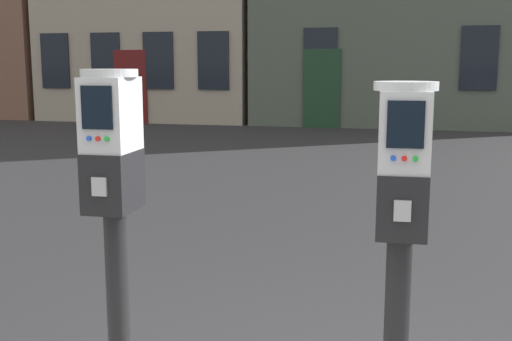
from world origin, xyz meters
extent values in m
cylinder|color=black|center=(-0.81, -0.30, 0.64)|extent=(0.09, 0.09, 1.00)
cube|color=black|center=(-0.81, -0.30, 1.25)|extent=(0.18, 0.25, 0.23)
cube|color=#A5A8AD|center=(-0.81, -0.43, 1.25)|extent=(0.06, 0.01, 0.07)
cube|color=#B7BABF|center=(-0.81, -0.30, 1.51)|extent=(0.18, 0.24, 0.28)
cube|color=black|center=(-0.81, -0.42, 1.55)|extent=(0.12, 0.01, 0.16)
cylinder|color=blue|center=(-0.84, -0.43, 1.43)|extent=(0.02, 0.01, 0.02)
cylinder|color=red|center=(-0.81, -0.42, 1.43)|extent=(0.02, 0.01, 0.02)
cylinder|color=green|center=(-0.77, -0.42, 1.43)|extent=(0.02, 0.01, 0.02)
cylinder|color=#B7BABF|center=(-0.81, -0.30, 1.67)|extent=(0.23, 0.23, 0.03)
cube|color=black|center=(0.28, -0.30, 1.23)|extent=(0.18, 0.25, 0.23)
cube|color=#A5A8AD|center=(0.29, -0.43, 1.23)|extent=(0.06, 0.01, 0.07)
cube|color=#B7BABF|center=(0.28, -0.30, 1.48)|extent=(0.18, 0.24, 0.28)
cube|color=black|center=(0.29, -0.42, 1.51)|extent=(0.12, 0.01, 0.15)
cylinder|color=blue|center=(0.25, -0.43, 1.40)|extent=(0.02, 0.01, 0.02)
cylinder|color=red|center=(0.29, -0.42, 1.40)|extent=(0.02, 0.01, 0.02)
cylinder|color=green|center=(0.32, -0.42, 1.40)|extent=(0.02, 0.01, 0.02)
cylinder|color=#B7BABF|center=(0.28, -0.30, 1.63)|extent=(0.23, 0.23, 0.03)
cube|color=black|center=(-10.04, 14.41, 1.80)|extent=(0.90, 0.06, 1.60)
cube|color=black|center=(-8.40, 14.41, 1.80)|extent=(0.90, 0.06, 1.60)
cube|color=black|center=(-6.77, 14.41, 1.80)|extent=(0.90, 0.06, 1.60)
cube|color=black|center=(-5.13, 14.41, 1.80)|extent=(0.90, 0.06, 1.60)
cube|color=#591414|center=(-7.64, 14.41, 1.05)|extent=(1.00, 0.07, 2.10)
cube|color=black|center=(-2.15, 14.41, 1.85)|extent=(0.90, 0.06, 1.60)
cube|color=black|center=(1.86, 14.41, 1.85)|extent=(0.90, 0.06, 1.60)
cube|color=#193823|center=(-2.10, 14.41, 1.05)|extent=(1.00, 0.07, 2.10)
camera|label=1|loc=(0.31, -2.50, 1.70)|focal=44.26mm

